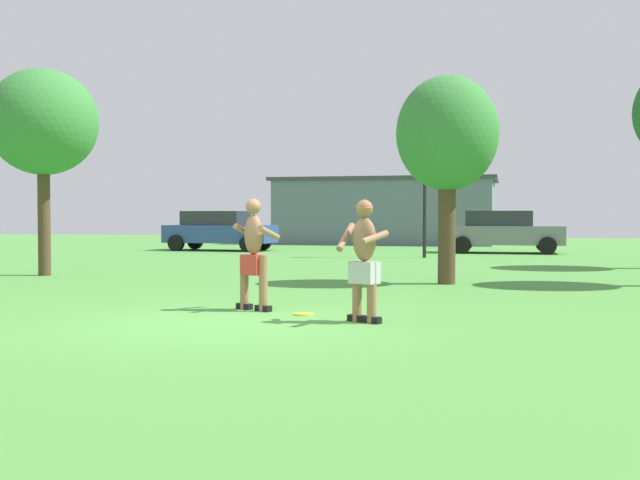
# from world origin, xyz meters

# --- Properties ---
(ground_plane) EXTENTS (80.00, 80.00, 0.00)m
(ground_plane) POSITION_xyz_m (0.00, 0.00, 0.00)
(ground_plane) COLOR #4C8E3D
(player_with_cap) EXTENTS (0.67, 0.74, 1.65)m
(player_with_cap) POSITION_xyz_m (1.74, 0.48, 0.90)
(player_with_cap) COLOR black
(player_with_cap) RESTS_ON ground_plane
(player_in_red) EXTENTS (0.66, 0.76, 1.68)m
(player_in_red) POSITION_xyz_m (-0.11, 1.38, 0.88)
(player_in_red) COLOR black
(player_in_red) RESTS_ON ground_plane
(frisbee) EXTENTS (0.29, 0.29, 0.03)m
(frisbee) POSITION_xyz_m (0.76, 1.04, 0.01)
(frisbee) COLOR yellow
(frisbee) RESTS_ON ground_plane
(car_gray_near_post) EXTENTS (4.33, 2.08, 1.58)m
(car_gray_near_post) POSITION_xyz_m (3.39, 20.02, 0.82)
(car_gray_near_post) COLOR slate
(car_gray_near_post) RESTS_ON ground_plane
(car_blue_far_end) EXTENTS (4.34, 2.11, 1.58)m
(car_blue_far_end) POSITION_xyz_m (-7.67, 19.39, 0.82)
(car_blue_far_end) COLOR #2D478C
(car_blue_far_end) RESTS_ON ground_plane
(lamp_post) EXTENTS (0.60, 0.24, 5.06)m
(lamp_post) POSITION_xyz_m (0.88, 16.13, 3.15)
(lamp_post) COLOR black
(lamp_post) RESTS_ON ground_plane
(outbuilding_behind_lot) EXTENTS (10.80, 6.15, 3.24)m
(outbuilding_behind_lot) POSITION_xyz_m (-2.32, 28.77, 1.62)
(outbuilding_behind_lot) COLOR slate
(outbuilding_behind_lot) RESTS_ON ground_plane
(tree_behind_players) EXTENTS (2.11, 2.11, 4.31)m
(tree_behind_players) POSITION_xyz_m (2.36, 6.52, 3.06)
(tree_behind_players) COLOR #4C3823
(tree_behind_players) RESTS_ON ground_plane
(tree_near_building) EXTENTS (2.55, 2.55, 4.86)m
(tree_near_building) POSITION_xyz_m (-7.05, 6.51, 3.59)
(tree_near_building) COLOR #4C3823
(tree_near_building) RESTS_ON ground_plane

